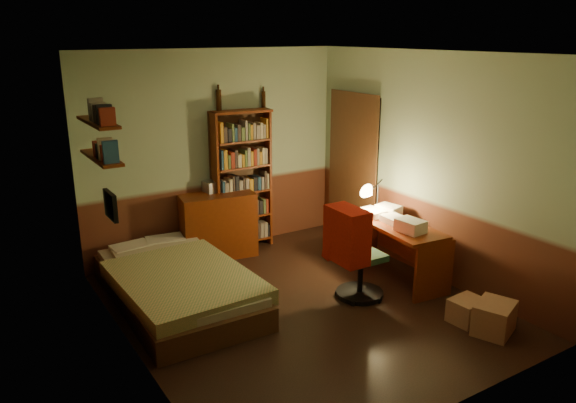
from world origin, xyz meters
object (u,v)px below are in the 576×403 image
office_chair (361,256)px  desk_lamp (378,190)px  dresser (218,225)px  desk (394,251)px  cardboard_box_a (494,318)px  cardboard_box_b (467,310)px  bed (176,272)px  bookshelf (242,181)px  mini_stereo (214,186)px

office_chair → desk_lamp: bearing=40.3°
dresser → desk: size_ratio=0.73×
desk → cardboard_box_a: size_ratio=3.16×
cardboard_box_a → cardboard_box_b: bearing=99.0°
dresser → office_chair: (0.80, -1.90, 0.06)m
desk → cardboard_box_b: desk is taller
bed → bookshelf: 1.79m
bookshelf → cardboard_box_a: bookshelf is taller
cardboard_box_a → cardboard_box_b: (-0.05, 0.28, -0.03)m
mini_stereo → desk: (1.39, -1.87, -0.56)m
desk_lamp → cardboard_box_a: (-0.12, -1.88, -0.82)m
desk → cardboard_box_b: size_ratio=3.80×
mini_stereo → desk_lamp: 2.07m
desk_lamp → cardboard_box_b: bearing=-71.1°
bed → cardboard_box_b: bearing=-39.6°
mini_stereo → cardboard_box_b: mini_stereo is taller
bookshelf → office_chair: 2.07m
mini_stereo → cardboard_box_a: size_ratio=0.63×
desk_lamp → cardboard_box_a: desk_lamp is taller
desk_lamp → office_chair: 1.04m
mini_stereo → cardboard_box_b: size_ratio=0.76×
dresser → cardboard_box_a: (1.39, -3.20, -0.26)m
bed → office_chair: size_ratio=2.34×
bed → desk: desk is taller
mini_stereo → bookshelf: bearing=-10.9°
dresser → bed: bearing=-126.0°
desk_lamp → cardboard_box_a: 2.05m
cardboard_box_a → office_chair: bearing=114.5°
office_chair → mini_stereo: bearing=112.1°
cardboard_box_a → cardboard_box_b: cardboard_box_a is taller
dresser → bookshelf: bookshelf is taller
dresser → desk: dresser is taller
mini_stereo → bookshelf: size_ratio=0.14×
desk → office_chair: 0.66m
cardboard_box_a → mini_stereo: bearing=112.3°
desk_lamp → bed: bearing=-164.2°
mini_stereo → cardboard_box_b: bearing=-71.6°
bed → desk_lamp: (2.45, -0.39, 0.64)m
bookshelf → cardboard_box_a: bearing=-66.6°
cardboard_box_a → desk_lamp: bearing=86.4°
office_chair → bed: bearing=152.2°
bookshelf → cardboard_box_b: bearing=-65.9°
cardboard_box_a → cardboard_box_b: 0.29m
bed → mini_stereo: mini_stereo is taller
mini_stereo → desk: 2.40m
office_chair → bookshelf: bearing=102.2°
office_chair → cardboard_box_a: 1.46m
bookshelf → office_chair: size_ratio=1.93×
bed → desk_lamp: size_ratio=3.97×
office_chair → cardboard_box_a: office_chair is taller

